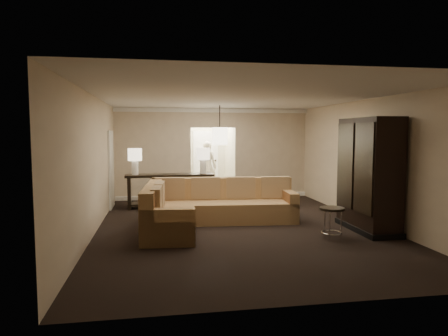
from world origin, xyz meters
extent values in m
plane|color=black|center=(0.00, 0.00, 0.00)|extent=(8.00, 8.00, 0.00)
cube|color=beige|center=(0.00, 4.00, 1.40)|extent=(6.00, 0.04, 2.80)
cube|color=beige|center=(0.00, -4.00, 1.40)|extent=(6.00, 0.04, 2.80)
cube|color=beige|center=(-3.00, 0.00, 1.40)|extent=(0.04, 8.00, 2.80)
cube|color=beige|center=(3.00, 0.00, 1.40)|extent=(0.04, 8.00, 2.80)
cube|color=silver|center=(0.00, 0.00, 2.80)|extent=(6.00, 8.00, 0.02)
cube|color=white|center=(0.00, 3.95, 2.73)|extent=(6.00, 0.10, 0.12)
cube|color=white|center=(0.00, 3.95, 0.06)|extent=(6.00, 0.10, 0.12)
cube|color=white|center=(-2.97, 2.80, 1.05)|extent=(0.05, 0.90, 2.10)
cube|color=beige|center=(0.00, 5.00, 0.00)|extent=(1.40, 2.00, 0.01)
cube|color=beige|center=(-0.70, 5.00, 1.40)|extent=(0.04, 2.00, 2.80)
cube|color=beige|center=(0.70, 5.00, 1.40)|extent=(0.04, 2.00, 2.80)
cube|color=beige|center=(0.00, 6.00, 1.40)|extent=(1.40, 0.04, 2.80)
cube|color=white|center=(0.00, 5.97, 1.05)|extent=(0.90, 0.05, 2.10)
cube|color=brown|center=(-0.25, 0.60, 0.23)|extent=(3.39, 1.26, 0.47)
cube|color=brown|center=(-1.52, -0.58, 0.23)|extent=(1.12, 1.63, 0.47)
cube|color=brown|center=(-0.22, 0.96, 0.72)|extent=(3.33, 0.53, 0.51)
cube|color=brown|center=(-1.84, 0.00, 0.72)|extent=(0.48, 2.67, 0.51)
cube|color=brown|center=(1.29, 0.48, 0.34)|extent=(0.30, 1.01, 0.69)
cube|color=brown|center=(-1.57, -1.24, 0.34)|extent=(1.01, 0.30, 0.69)
cube|color=olive|center=(-1.44, 1.01, 0.74)|extent=(0.70, 0.23, 0.51)
cube|color=olive|center=(-0.62, 0.94, 0.74)|extent=(0.70, 0.23, 0.51)
cube|color=olive|center=(0.21, 0.87, 0.74)|extent=(0.70, 0.23, 0.51)
cube|color=olive|center=(1.04, 0.81, 0.74)|extent=(0.70, 0.23, 0.51)
cube|color=olive|center=(-1.69, 0.10, 0.74)|extent=(0.23, 0.68, 0.51)
cube|color=olive|center=(-1.76, -0.67, 0.74)|extent=(0.23, 0.68, 0.51)
cube|color=beige|center=(-1.03, 1.00, 0.17)|extent=(0.97, 0.97, 0.34)
cube|color=beige|center=(-1.03, 1.00, 0.37)|extent=(1.08, 1.08, 0.06)
cube|color=black|center=(-1.08, 0.95, 0.41)|extent=(0.06, 0.16, 0.02)
cube|color=#B9B0A2|center=(-0.90, 1.16, 0.40)|extent=(0.25, 0.32, 0.01)
cube|color=black|center=(-1.40, 2.57, 0.89)|extent=(2.40, 0.61, 0.06)
cube|color=black|center=(-2.48, 2.54, 0.43)|extent=(0.10, 0.49, 0.87)
cube|color=black|center=(-0.32, 2.60, 0.43)|extent=(0.10, 0.49, 0.87)
cube|color=black|center=(-1.40, 2.57, 0.13)|extent=(2.29, 0.55, 0.04)
cube|color=black|center=(2.60, -0.72, 1.17)|extent=(0.65, 1.56, 2.35)
cube|color=black|center=(2.26, -1.11, 1.34)|extent=(0.03, 0.69, 1.79)
cube|color=black|center=(2.26, -0.33, 1.34)|extent=(0.03, 0.69, 1.79)
cube|color=black|center=(2.60, -0.72, 0.06)|extent=(0.69, 1.63, 0.11)
cylinder|color=black|center=(1.58, -1.20, 0.58)|extent=(0.48, 0.48, 0.04)
torus|color=silver|center=(1.58, -1.20, 0.11)|extent=(0.40, 0.40, 0.03)
cylinder|color=silver|center=(1.76, -1.22, 0.28)|extent=(0.03, 0.03, 0.57)
cylinder|color=silver|center=(1.51, -1.03, 0.28)|extent=(0.03, 0.03, 0.57)
cylinder|color=silver|center=(1.47, -1.35, 0.28)|extent=(0.03, 0.03, 0.57)
cylinder|color=white|center=(-2.32, 2.54, 1.11)|extent=(0.17, 0.17, 0.38)
cylinder|color=beige|center=(-2.32, 2.54, 1.46)|extent=(0.37, 0.37, 0.32)
cylinder|color=white|center=(-0.48, 2.60, 1.11)|extent=(0.17, 0.17, 0.38)
cylinder|color=beige|center=(-0.48, 2.60, 1.46)|extent=(0.37, 0.37, 0.32)
cylinder|color=black|center=(0.00, 2.70, 2.50)|extent=(0.02, 0.02, 0.60)
cube|color=beige|center=(0.00, 2.70, 1.95)|extent=(0.38, 0.38, 0.48)
imported|color=beige|center=(-0.07, 5.03, 0.98)|extent=(0.82, 0.68, 1.95)
camera|label=1|loc=(-1.73, -8.33, 2.03)|focal=32.00mm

